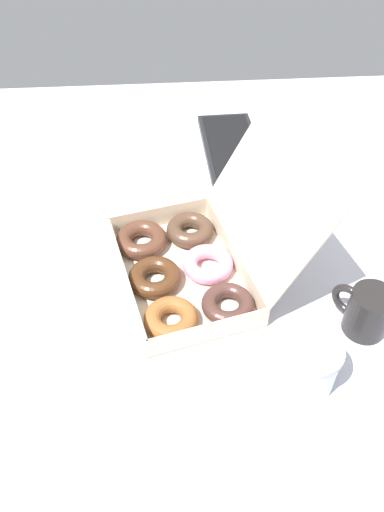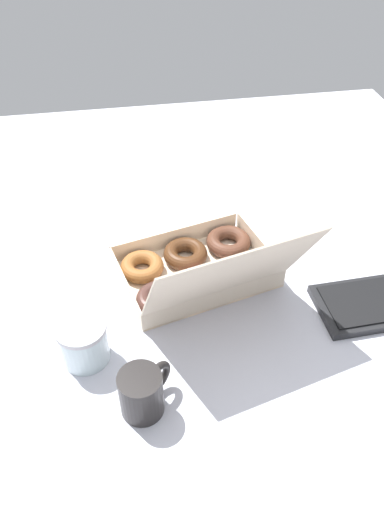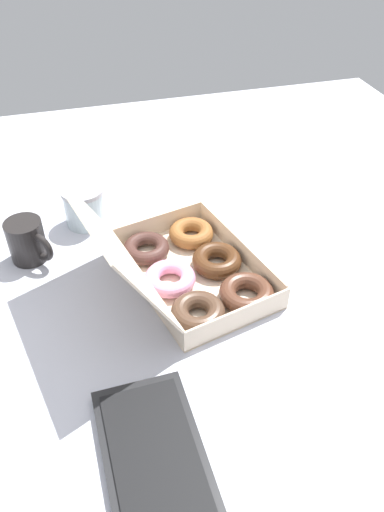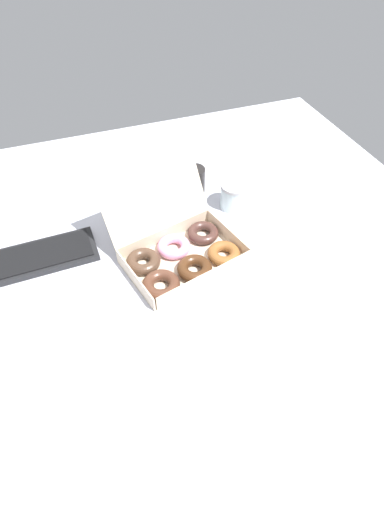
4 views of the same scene
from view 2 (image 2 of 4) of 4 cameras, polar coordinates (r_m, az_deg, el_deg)
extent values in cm
cube|color=silver|center=(119.33, -1.28, -1.99)|extent=(180.00, 180.00, 2.00)
cube|color=beige|center=(117.37, 0.38, -2.08)|extent=(38.72, 30.54, 0.40)
cube|color=beige|center=(121.63, 7.71, 1.04)|extent=(5.87, 22.51, 4.96)
cube|color=beige|center=(111.69, -7.59, -3.46)|extent=(5.87, 22.51, 4.96)
cube|color=beige|center=(123.41, -1.72, 2.17)|extent=(32.55, 8.32, 4.96)
cube|color=beige|center=(108.27, 2.81, -4.88)|extent=(32.55, 8.32, 4.96)
cube|color=beige|center=(95.77, 4.54, -2.00)|extent=(35.96, 19.27, 20.41)
torus|color=#533022|center=(123.67, 4.18, 1.63)|extent=(13.04, 13.04, 3.42)
torus|color=#482915|center=(119.96, -0.77, 0.25)|extent=(14.91, 14.91, 3.41)
torus|color=brown|center=(117.20, -5.72, -1.21)|extent=(14.37, 14.37, 3.28)
torus|color=#4B3425|center=(116.52, 6.48, -1.59)|extent=(13.69, 13.69, 3.46)
torus|color=pink|center=(112.48, 1.58, -3.24)|extent=(11.76, 11.76, 3.10)
torus|color=#462B25|center=(109.51, -3.79, -4.91)|extent=(11.13, 11.13, 2.99)
cylinder|color=black|center=(91.80, -5.83, -15.37)|extent=(7.95, 7.95, 9.47)
torus|color=black|center=(93.42, -4.01, -13.69)|extent=(5.96, 5.57, 6.73)
cylinder|color=black|center=(89.28, -5.97, -14.32)|extent=(6.99, 6.99, 0.57)
cylinder|color=silver|center=(100.69, -12.24, -9.75)|extent=(9.43, 9.43, 8.43)
cylinder|color=#B2B2B7|center=(97.11, -12.64, -8.01)|extent=(9.90, 9.90, 1.00)
cube|color=white|center=(135.19, -8.59, 4.20)|extent=(13.00, 11.49, 0.15)
camera|label=1|loc=(1.02, -48.43, 26.91)|focal=35.00mm
camera|label=3|loc=(1.10, 50.70, 23.04)|focal=35.00mm
camera|label=4|loc=(1.69, 6.43, 44.71)|focal=28.00mm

